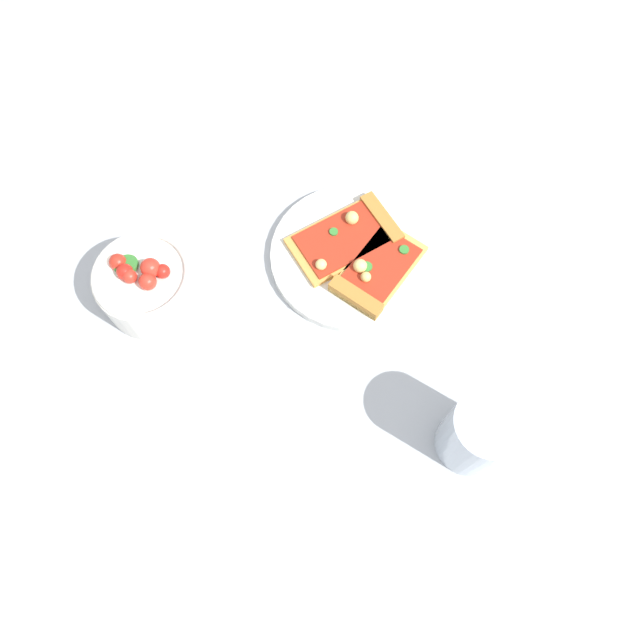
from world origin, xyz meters
TOP-DOWN VIEW (x-y plane):
  - ground_plane at (0.00, 0.00)m, footprint 2.40×2.40m
  - plate at (-0.03, -0.06)m, footprint 0.23×0.23m
  - pizza_slice_near at (-0.02, -0.08)m, footprint 0.17×0.15m
  - pizza_slice_far at (-0.05, -0.02)m, footprint 0.14×0.15m
  - salad_bowl at (0.25, -0.01)m, footprint 0.13×0.13m
  - soda_glass at (-0.16, 0.21)m, footprint 0.08×0.08m

SIDE VIEW (x-z plane):
  - ground_plane at x=0.00m, z-range 0.00..0.00m
  - plate at x=-0.03m, z-range 0.00..0.01m
  - pizza_slice_near at x=-0.02m, z-range 0.01..0.03m
  - pizza_slice_far at x=-0.05m, z-range 0.01..0.03m
  - salad_bowl at x=0.25m, z-range -0.01..0.09m
  - soda_glass at x=-0.16m, z-range 0.00..0.11m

